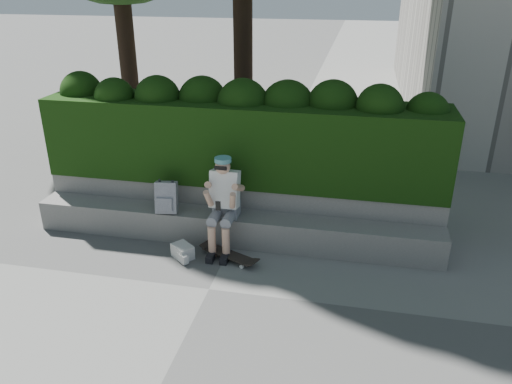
% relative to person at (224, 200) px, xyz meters
% --- Properties ---
extents(ground, '(80.00, 80.00, 0.00)m').
position_rel_person_xyz_m(ground, '(0.07, -1.07, -0.75)').
color(ground, slate).
rests_on(ground, ground).
extents(bench_ledge, '(6.00, 0.45, 0.45)m').
position_rel_person_xyz_m(bench_ledge, '(0.07, 0.18, -0.53)').
color(bench_ledge, gray).
rests_on(bench_ledge, ground).
extents(planter_wall, '(6.00, 0.50, 0.75)m').
position_rel_person_xyz_m(planter_wall, '(0.07, 0.66, -0.38)').
color(planter_wall, gray).
rests_on(planter_wall, ground).
extents(hedge, '(6.00, 1.00, 1.20)m').
position_rel_person_xyz_m(hedge, '(0.07, 0.88, 0.60)').
color(hedge, black).
rests_on(hedge, planter_wall).
extents(person, '(0.40, 0.76, 1.38)m').
position_rel_person_xyz_m(person, '(0.00, 0.00, 0.00)').
color(person, gray).
rests_on(person, ground).
extents(skateboard, '(0.83, 0.52, 0.09)m').
position_rel_person_xyz_m(skateboard, '(0.14, -0.32, -0.68)').
color(skateboard, black).
rests_on(skateboard, ground).
extents(backpack_plaid, '(0.34, 0.21, 0.46)m').
position_rel_person_xyz_m(backpack_plaid, '(-0.89, 0.08, -0.07)').
color(backpack_plaid, '#A5A4A9').
rests_on(backpack_plaid, bench_ledge).
extents(backpack_ground, '(0.37, 0.36, 0.20)m').
position_rel_person_xyz_m(backpack_ground, '(-0.51, -0.40, -0.65)').
color(backpack_ground, silver).
rests_on(backpack_ground, ground).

